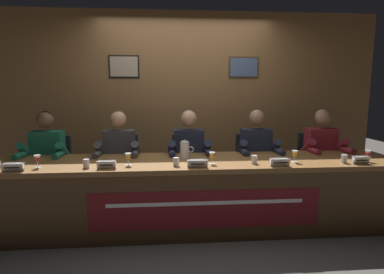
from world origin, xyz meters
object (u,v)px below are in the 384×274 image
(chair_center, at_px, (188,171))
(water_cup_right, at_px, (254,160))
(panelist_far_right, at_px, (323,151))
(nameplate_center, at_px, (197,164))
(water_cup_left, at_px, (86,164))
(juice_glass_far_right, at_px, (368,154))
(panelist_center, at_px, (189,153))
(juice_glass_center, at_px, (212,156))
(conference_table, at_px, (193,182))
(chair_far_right, at_px, (314,169))
(nameplate_right, at_px, (280,162))
(water_cup_far_right, at_px, (344,159))
(panelist_left, at_px, (119,155))
(panelist_far_left, at_px, (45,156))
(chair_left, at_px, (122,173))
(water_pitcher_central, at_px, (185,150))
(chair_far_left, at_px, (53,174))
(chair_right, at_px, (252,170))
(panelist_right, at_px, (257,152))
(nameplate_left, at_px, (106,165))
(juice_glass_right, at_px, (295,154))
(water_cup_center, at_px, (176,162))
(nameplate_far_left, at_px, (13,167))
(nameplate_far_right, at_px, (361,160))
(juice_glass_left, at_px, (128,157))
(juice_glass_far_left, at_px, (37,159))

(chair_center, height_order, water_cup_right, chair_center)
(panelist_far_right, bearing_deg, nameplate_center, -155.76)
(water_cup_left, xyz_separation_m, juice_glass_far_right, (2.87, 0.03, 0.05))
(panelist_center, distance_m, juice_glass_center, 0.65)
(conference_table, distance_m, chair_far_right, 1.84)
(panelist_center, bearing_deg, conference_table, -89.80)
(nameplate_right, distance_m, water_cup_far_right, 0.72)
(nameplate_center, bearing_deg, panelist_center, 92.01)
(panelist_center, bearing_deg, chair_center, 90.00)
(panelist_far_right, bearing_deg, panelist_left, 180.00)
(panelist_far_left, distance_m, chair_left, 0.91)
(chair_far_right, relative_size, panelist_far_right, 0.74)
(conference_table, xyz_separation_m, panelist_far_right, (1.68, 0.53, 0.20))
(nameplate_center, relative_size, water_pitcher_central, 0.94)
(chair_far_left, relative_size, juice_glass_far_right, 7.36)
(chair_right, xyz_separation_m, panelist_right, (0.00, -0.20, 0.28))
(conference_table, relative_size, chair_far_right, 4.94)
(nameplate_left, distance_m, water_pitcher_central, 0.87)
(water_cup_left, height_order, panelist_center, panelist_center)
(juice_glass_center, distance_m, water_cup_right, 0.44)
(water_cup_left, height_order, juice_glass_right, juice_glass_right)
(conference_table, distance_m, water_cup_center, 0.34)
(water_pitcher_central, bearing_deg, water_cup_right, -23.28)
(chair_far_left, height_order, juice_glass_right, chair_far_left)
(chair_center, bearing_deg, panelist_right, -13.37)
(nameplate_center, bearing_deg, nameplate_far_left, -179.71)
(water_cup_center, distance_m, nameplate_far_right, 1.88)
(panelist_far_right, bearing_deg, panelist_right, 180.00)
(juice_glass_left, height_order, water_cup_far_right, juice_glass_left)
(nameplate_far_left, height_order, juice_glass_left, juice_glass_left)
(water_cup_center, relative_size, water_cup_far_right, 1.00)
(panelist_left, height_order, nameplate_center, panelist_left)
(water_cup_right, bearing_deg, nameplate_left, -176.30)
(chair_left, height_order, chair_right, same)
(panelist_far_left, relative_size, water_cup_center, 14.58)
(nameplate_right, height_order, juice_glass_right, juice_glass_right)
(juice_glass_right, bearing_deg, juice_glass_far_left, -179.49)
(chair_far_left, xyz_separation_m, nameplate_left, (0.84, -0.92, 0.33))
(juice_glass_center, bearing_deg, juice_glass_far_right, -0.80)
(juice_glass_right, distance_m, panelist_far_right, 0.87)
(nameplate_center, height_order, chair_far_right, chair_far_right)
(panelist_right, distance_m, nameplate_right, 0.76)
(nameplate_left, distance_m, juice_glass_left, 0.23)
(chair_far_left, height_order, water_pitcher_central, water_pitcher_central)
(juice_glass_right, height_order, juice_glass_far_right, same)
(water_cup_center, bearing_deg, water_cup_right, 3.02)
(chair_far_right, distance_m, water_cup_far_right, 0.93)
(juice_glass_far_left, distance_m, juice_glass_far_right, 3.34)
(nameplate_left, bearing_deg, juice_glass_left, 32.45)
(water_pitcher_central, bearing_deg, nameplate_left, -152.97)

